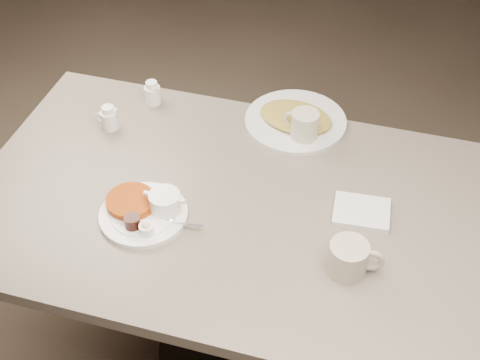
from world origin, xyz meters
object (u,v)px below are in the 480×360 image
(coffee_mug_near, at_px, (350,258))
(coffee_mug_far, at_px, (304,126))
(creamer_left, at_px, (109,118))
(hash_plate, at_px, (296,120))
(diner_table, at_px, (238,244))
(main_plate, at_px, (146,209))
(creamer_right, at_px, (152,93))

(coffee_mug_near, height_order, coffee_mug_far, coffee_mug_far)
(creamer_left, xyz_separation_m, hash_plate, (0.55, 0.18, -0.02))
(coffee_mug_near, distance_m, hash_plate, 0.60)
(diner_table, relative_size, hash_plate, 3.98)
(main_plate, distance_m, creamer_right, 0.51)
(coffee_mug_far, bearing_deg, creamer_left, -169.42)
(creamer_right, bearing_deg, creamer_left, -116.80)
(diner_table, bearing_deg, creamer_right, 137.04)
(main_plate, height_order, coffee_mug_near, coffee_mug_near)
(diner_table, distance_m, coffee_mug_far, 0.40)
(main_plate, xyz_separation_m, coffee_mug_far, (0.34, 0.43, 0.03))
(creamer_left, relative_size, creamer_right, 1.00)
(diner_table, relative_size, creamer_left, 18.69)
(main_plate, relative_size, creamer_left, 3.65)
(diner_table, xyz_separation_m, main_plate, (-0.23, -0.11, 0.19))
(main_plate, relative_size, coffee_mug_far, 2.29)
(main_plate, bearing_deg, creamer_left, 127.92)
(diner_table, relative_size, coffee_mug_near, 10.25)
(diner_table, xyz_separation_m, coffee_mug_far, (0.11, 0.32, 0.22))
(diner_table, xyz_separation_m, creamer_left, (-0.48, 0.21, 0.21))
(diner_table, height_order, hash_plate, hash_plate)
(coffee_mug_near, xyz_separation_m, hash_plate, (-0.25, 0.54, -0.03))
(coffee_mug_near, relative_size, coffee_mug_far, 1.14)
(diner_table, height_order, main_plate, main_plate)
(diner_table, bearing_deg, coffee_mug_far, 70.38)
(coffee_mug_far, bearing_deg, diner_table, -109.62)
(coffee_mug_near, bearing_deg, creamer_left, 156.00)
(hash_plate, bearing_deg, coffee_mug_far, -61.69)
(hash_plate, bearing_deg, creamer_right, -177.33)
(hash_plate, bearing_deg, coffee_mug_near, -64.81)
(main_plate, distance_m, hash_plate, 0.59)
(diner_table, xyz_separation_m, creamer_right, (-0.40, 0.37, 0.21))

